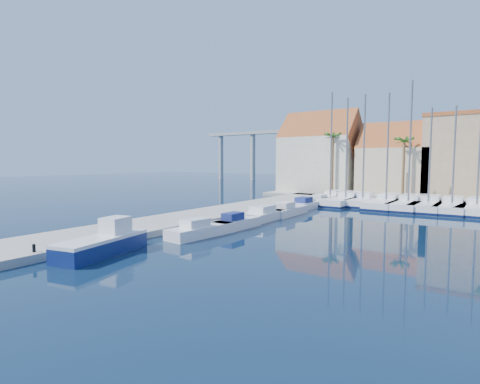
% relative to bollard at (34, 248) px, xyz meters
% --- Properties ---
extents(ground, '(260.00, 260.00, 0.00)m').
position_rel_bollard_xyz_m(ground, '(6.60, 1.90, -0.73)').
color(ground, black).
rests_on(ground, ground).
extents(quay_west, '(6.00, 77.00, 0.50)m').
position_rel_bollard_xyz_m(quay_west, '(-2.40, 15.40, -0.48)').
color(quay_west, gray).
rests_on(quay_west, ground).
extents(shore_north, '(54.00, 16.00, 0.50)m').
position_rel_bollard_xyz_m(shore_north, '(16.60, 49.90, -0.48)').
color(shore_north, gray).
rests_on(shore_north, ground).
extents(bollard, '(0.18, 0.18, 0.45)m').
position_rel_bollard_xyz_m(bollard, '(0.00, 0.00, 0.00)').
color(bollard, black).
rests_on(bollard, quay_west).
extents(fishing_boat, '(3.19, 6.32, 2.11)m').
position_rel_bollard_xyz_m(fishing_boat, '(1.90, 3.19, -0.02)').
color(fishing_boat, navy).
rests_on(fishing_boat, ground).
extents(motorboat_west_0, '(2.31, 5.81, 1.40)m').
position_rel_bollard_xyz_m(motorboat_west_0, '(3.21, 10.50, -0.22)').
color(motorboat_west_0, white).
rests_on(motorboat_west_0, ground).
extents(motorboat_west_1, '(1.75, 5.05, 1.40)m').
position_rel_bollard_xyz_m(motorboat_west_1, '(3.54, 14.64, -0.22)').
color(motorboat_west_1, white).
rests_on(motorboat_west_1, ground).
extents(motorboat_west_2, '(2.34, 7.12, 1.40)m').
position_rel_bollard_xyz_m(motorboat_west_2, '(2.96, 20.43, -0.22)').
color(motorboat_west_2, white).
rests_on(motorboat_west_2, ground).
extents(motorboat_west_3, '(2.00, 6.06, 1.40)m').
position_rel_bollard_xyz_m(motorboat_west_3, '(3.34, 24.16, -0.22)').
color(motorboat_west_3, white).
rests_on(motorboat_west_3, ground).
extents(motorboat_west_4, '(2.01, 6.12, 1.40)m').
position_rel_bollard_xyz_m(motorboat_west_4, '(2.63, 30.19, -0.22)').
color(motorboat_west_4, white).
rests_on(motorboat_west_4, ground).
extents(motorboat_west_5, '(2.05, 5.36, 1.40)m').
position_rel_bollard_xyz_m(motorboat_west_5, '(2.74, 34.71, -0.22)').
color(motorboat_west_5, white).
rests_on(motorboat_west_5, ground).
extents(motorboat_west_6, '(2.20, 5.73, 1.40)m').
position_rel_bollard_xyz_m(motorboat_west_6, '(2.81, 40.22, -0.22)').
color(motorboat_west_6, white).
rests_on(motorboat_west_6, ground).
extents(sailboat_0, '(3.27, 9.69, 14.65)m').
position_rel_bollard_xyz_m(sailboat_0, '(2.76, 38.31, -0.10)').
color(sailboat_0, white).
rests_on(sailboat_0, ground).
extents(sailboat_1, '(3.78, 12.14, 13.61)m').
position_rel_bollard_xyz_m(sailboat_1, '(5.18, 37.58, -0.16)').
color(sailboat_1, white).
rests_on(sailboat_1, ground).
extents(sailboat_2, '(2.89, 9.52, 13.87)m').
position_rel_bollard_xyz_m(sailboat_2, '(7.23, 37.67, -0.11)').
color(sailboat_2, white).
rests_on(sailboat_2, ground).
extents(sailboat_3, '(3.16, 11.67, 13.68)m').
position_rel_bollard_xyz_m(sailboat_3, '(10.21, 37.35, -0.15)').
color(sailboat_3, white).
rests_on(sailboat_3, ground).
extents(sailboat_4, '(3.10, 11.60, 14.85)m').
position_rel_bollard_xyz_m(sailboat_4, '(12.67, 37.36, -0.14)').
color(sailboat_4, white).
rests_on(sailboat_4, ground).
extents(sailboat_5, '(3.20, 11.68, 11.60)m').
position_rel_bollard_xyz_m(sailboat_5, '(14.77, 37.57, -0.17)').
color(sailboat_5, white).
rests_on(sailboat_5, ground).
extents(sailboat_6, '(3.00, 11.19, 11.64)m').
position_rel_bollard_xyz_m(sailboat_6, '(17.16, 37.43, -0.17)').
color(sailboat_6, white).
rests_on(sailboat_6, ground).
extents(sailboat_7, '(3.91, 11.61, 12.57)m').
position_rel_bollard_xyz_m(sailboat_7, '(19.53, 37.64, -0.16)').
color(sailboat_7, white).
rests_on(sailboat_7, ground).
extents(building_0, '(12.30, 9.00, 13.50)m').
position_rel_bollard_xyz_m(building_0, '(-3.40, 48.90, 5.80)').
color(building_0, beige).
rests_on(building_0, shore_north).
extents(building_1, '(10.30, 8.00, 11.00)m').
position_rel_bollard_xyz_m(building_1, '(8.60, 48.90, 4.57)').
color(building_1, '#CAB38E').
rests_on(building_1, shore_north).
extents(palm_0, '(2.60, 2.60, 10.15)m').
position_rel_bollard_xyz_m(palm_0, '(0.60, 43.90, 8.35)').
color(palm_0, brown).
rests_on(palm_0, shore_north).
extents(palm_1, '(2.60, 2.60, 9.15)m').
position_rel_bollard_xyz_m(palm_1, '(10.60, 43.90, 7.41)').
color(palm_1, brown).
rests_on(palm_1, shore_north).
extents(viaduct, '(48.00, 2.20, 14.45)m').
position_rel_bollard_xyz_m(viaduct, '(-32.47, 83.90, 9.52)').
color(viaduct, '#9E9E99').
rests_on(viaduct, ground).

